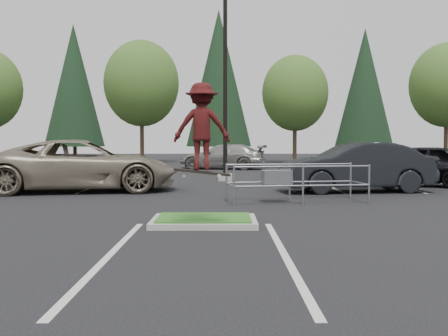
{
  "coord_description": "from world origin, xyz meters",
  "views": [
    {
      "loc": [
        0.4,
        -10.97,
        1.76
      ],
      "look_at": [
        0.42,
        1.5,
        1.11
      ],
      "focal_mm": 42.0,
      "sensor_mm": 36.0,
      "label": 1
    }
  ],
  "objects_px": {
    "conif_b": "(219,78)",
    "skateboarder": "(202,127)",
    "decid_c": "(295,96)",
    "car_l_tan": "(82,165)",
    "car_far_silver": "(223,156)",
    "decid_d": "(447,88)",
    "cart_corral": "(281,178)",
    "conif_a": "(74,85)",
    "conif_c": "(365,88)",
    "light_pole": "(225,76)",
    "car_r_black": "(417,165)",
    "decid_b": "(142,86)",
    "car_r_charc": "(355,167)"
  },
  "relations": [
    {
      "from": "conif_b",
      "to": "skateboarder",
      "type": "distance_m",
      "value": 41.91
    },
    {
      "from": "decid_c",
      "to": "car_l_tan",
      "type": "distance_m",
      "value": 25.3
    },
    {
      "from": "conif_b",
      "to": "car_far_silver",
      "type": "xyz_separation_m",
      "value": [
        0.44,
        -18.95,
        -7.07
      ]
    },
    {
      "from": "decid_d",
      "to": "cart_corral",
      "type": "height_order",
      "value": "decid_d"
    },
    {
      "from": "conif_a",
      "to": "car_far_silver",
      "type": "distance_m",
      "value": 24.27
    },
    {
      "from": "conif_a",
      "to": "cart_corral",
      "type": "relative_size",
      "value": 3.21
    },
    {
      "from": "conif_c",
      "to": "light_pole",
      "type": "bearing_deg",
      "value": -116.15
    },
    {
      "from": "conif_c",
      "to": "cart_corral",
      "type": "height_order",
      "value": "conif_c"
    },
    {
      "from": "light_pole",
      "to": "skateboarder",
      "type": "distance_m",
      "value": 13.25
    },
    {
      "from": "car_r_black",
      "to": "decid_b",
      "type": "bearing_deg",
      "value": -122.03
    },
    {
      "from": "conif_b",
      "to": "car_far_silver",
      "type": "distance_m",
      "value": 20.23
    },
    {
      "from": "decid_c",
      "to": "cart_corral",
      "type": "height_order",
      "value": "decid_c"
    },
    {
      "from": "car_r_charc",
      "to": "decid_b",
      "type": "bearing_deg",
      "value": -162.65
    },
    {
      "from": "light_pole",
      "to": "decid_c",
      "type": "bearing_deg",
      "value": 72.89
    },
    {
      "from": "decid_d",
      "to": "cart_corral",
      "type": "relative_size",
      "value": 2.33
    },
    {
      "from": "car_far_silver",
      "to": "car_l_tan",
      "type": "bearing_deg",
      "value": -7.22
    },
    {
      "from": "conif_c",
      "to": "car_r_black",
      "type": "distance_m",
      "value": 31.23
    },
    {
      "from": "light_pole",
      "to": "cart_corral",
      "type": "distance_m",
      "value": 9.08
    },
    {
      "from": "decid_d",
      "to": "car_r_black",
      "type": "height_order",
      "value": "decid_d"
    },
    {
      "from": "decid_d",
      "to": "car_r_black",
      "type": "xyz_separation_m",
      "value": [
        -9.99,
        -20.88,
        -5.1
      ]
    },
    {
      "from": "decid_c",
      "to": "skateboarder",
      "type": "bearing_deg",
      "value": -101.0
    },
    {
      "from": "cart_corral",
      "to": "car_r_black",
      "type": "relative_size",
      "value": 0.85
    },
    {
      "from": "light_pole",
      "to": "car_r_black",
      "type": "relative_size",
      "value": 2.12
    },
    {
      "from": "conif_a",
      "to": "car_r_black",
      "type": "relative_size",
      "value": 2.72
    },
    {
      "from": "light_pole",
      "to": "conif_a",
      "type": "relative_size",
      "value": 0.78
    },
    {
      "from": "car_r_charc",
      "to": "car_l_tan",
      "type": "bearing_deg",
      "value": -99.03
    },
    {
      "from": "light_pole",
      "to": "car_far_silver",
      "type": "height_order",
      "value": "light_pole"
    },
    {
      "from": "car_r_black",
      "to": "car_r_charc",
      "type": "bearing_deg",
      "value": -26.74
    },
    {
      "from": "car_far_silver",
      "to": "skateboarder",
      "type": "bearing_deg",
      "value": 10.68
    },
    {
      "from": "cart_corral",
      "to": "car_l_tan",
      "type": "bearing_deg",
      "value": 144.96
    },
    {
      "from": "decid_c",
      "to": "car_l_tan",
      "type": "xyz_separation_m",
      "value": [
        -10.49,
        -22.6,
        -4.35
      ]
    },
    {
      "from": "conif_b",
      "to": "decid_d",
      "type": "bearing_deg",
      "value": -29.47
    },
    {
      "from": "conif_b",
      "to": "conif_c",
      "type": "distance_m",
      "value": 14.07
    },
    {
      "from": "conif_a",
      "to": "light_pole",
      "type": "bearing_deg",
      "value": -62.62
    },
    {
      "from": "decid_c",
      "to": "car_r_charc",
      "type": "xyz_separation_m",
      "value": [
        -1.03,
        -22.83,
        -4.4
      ]
    },
    {
      "from": "decid_b",
      "to": "cart_corral",
      "type": "bearing_deg",
      "value": -73.11
    },
    {
      "from": "light_pole",
      "to": "decid_c",
      "type": "relative_size",
      "value": 1.21
    },
    {
      "from": "conif_b",
      "to": "car_l_tan",
      "type": "bearing_deg",
      "value": -97.7
    },
    {
      "from": "conif_b",
      "to": "car_r_black",
      "type": "bearing_deg",
      "value": -75.55
    },
    {
      "from": "conif_a",
      "to": "skateboarder",
      "type": "xyz_separation_m",
      "value": [
        14.0,
        -41.0,
        -5.07
      ]
    },
    {
      "from": "light_pole",
      "to": "decid_b",
      "type": "xyz_separation_m",
      "value": [
        -6.51,
        18.53,
        1.48
      ]
    },
    {
      "from": "light_pole",
      "to": "conif_a",
      "type": "height_order",
      "value": "conif_a"
    },
    {
      "from": "conif_a",
      "to": "car_r_black",
      "type": "distance_m",
      "value": 38.17
    },
    {
      "from": "cart_corral",
      "to": "skateboarder",
      "type": "bearing_deg",
      "value": -121.13
    },
    {
      "from": "decid_c",
      "to": "car_r_charc",
      "type": "height_order",
      "value": "decid_c"
    },
    {
      "from": "light_pole",
      "to": "conif_a",
      "type": "distance_m",
      "value": 31.63
    },
    {
      "from": "car_r_charc",
      "to": "decid_d",
      "type": "bearing_deg",
      "value": 143.18
    },
    {
      "from": "light_pole",
      "to": "car_far_silver",
      "type": "bearing_deg",
      "value": 90.37
    },
    {
      "from": "decid_d",
      "to": "conif_c",
      "type": "distance_m",
      "value": 10.04
    },
    {
      "from": "cart_corral",
      "to": "car_l_tan",
      "type": "xyz_separation_m",
      "value": [
        -6.56,
        3.29,
        0.21
      ]
    }
  ]
}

